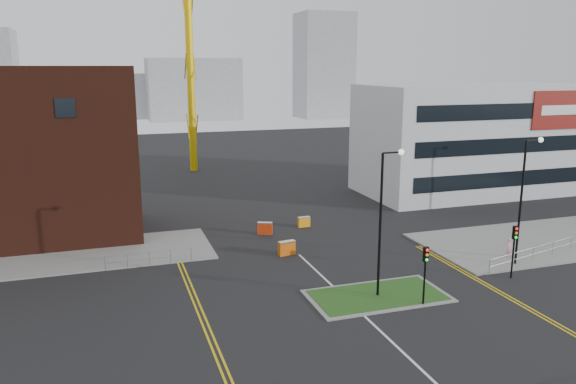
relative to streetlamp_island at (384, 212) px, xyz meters
The scene contains 24 objects.
ground 9.91m from the streetlamp_island, 105.50° to the right, with size 200.00×200.00×0.00m, color black.
pavement_left 26.80m from the streetlamp_island, 147.78° to the left, with size 28.00×8.00×0.12m, color slate.
pavement_right 21.35m from the streetlamp_island, 16.87° to the left, with size 24.00×10.00×0.12m, color slate.
island_kerb 5.38m from the streetlamp_island, behind, with size 8.60×4.60×0.08m, color slate.
grass_island 5.36m from the streetlamp_island, behind, with size 8.00×4.00×0.12m, color #1F4717.
office_block 33.78m from the streetlamp_island, 45.22° to the left, with size 25.00×12.20×12.00m.
streetlamp_island is the anchor object (origin of this frame).
streetlamp_right_near 12.17m from the streetlamp_island, ahead, with size 1.46×0.36×9.18m.
traffic_light_island 3.92m from the streetlamp_island, 48.59° to the right, with size 0.28×0.33×3.65m.
traffic_light_right 10.19m from the streetlamp_island, ahead, with size 0.28×0.33×3.65m.
railing_left 17.22m from the streetlamp_island, 142.89° to the left, with size 6.05×0.05×1.10m.
railing_right 19.18m from the streetlamp_island, 10.84° to the left, with size 19.05×5.05×1.10m.
centre_line 8.38m from the streetlamp_island, 110.29° to the right, with size 0.15×30.00×0.01m, color silver.
yellow_left_a 12.61m from the streetlamp_island, 169.89° to the left, with size 0.12×24.00×0.01m, color gold.
yellow_left_b 12.35m from the streetlamp_island, 169.62° to the left, with size 0.12×24.00×0.01m, color gold.
yellow_right_a 9.29m from the streetlamp_island, 15.36° to the right, with size 0.12×20.00×0.01m, color gold.
yellow_right_b 9.53m from the streetlamp_island, 14.78° to the right, with size 0.12×20.00×0.01m, color gold.
skyline_b 122.28m from the streetlamp_island, 86.35° to the left, with size 24.00×12.00×16.00m, color gray.
skyline_c 124.87m from the streetlamp_island, 69.91° to the left, with size 14.00×12.00×28.00m, color gray.
skyline_d 132.40m from the streetlamp_island, 94.43° to the left, with size 30.00×12.00×12.00m, color gray.
pedestrian 13.53m from the streetlamp_island, 15.16° to the left, with size 0.58×0.38×1.59m, color pink.
barrier_left 16.02m from the streetlamp_island, 102.17° to the left, with size 1.31×0.88×1.05m.
barrier_mid 16.75m from the streetlamp_island, 87.56° to the left, with size 1.12×0.44×0.92m.
barrier_right 10.89m from the streetlamp_island, 108.67° to the left, with size 1.35×0.64×1.09m.
Camera 1 is at (-13.47, -21.16, 13.97)m, focal length 35.00 mm.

